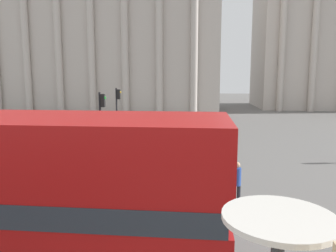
{
  "coord_description": "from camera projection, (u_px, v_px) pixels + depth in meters",
  "views": [
    {
      "loc": [
        0.8,
        -2.02,
        4.88
      ],
      "look_at": [
        -1.0,
        15.89,
        2.21
      ],
      "focal_mm": 35.0,
      "sensor_mm": 36.0,
      "label": 1
    }
  ],
  "objects": [
    {
      "name": "cafe_dining_table",
      "position": [
        278.0,
        250.0,
        1.74
      ],
      "size": [
        0.6,
        0.6,
        0.73
      ],
      "color": "#2D2D30",
      "rests_on": "cafe_floor_slab"
    },
    {
      "name": "pedestrian_red",
      "position": [
        151.0,
        130.0,
        24.31
      ],
      "size": [
        0.32,
        0.32,
        1.74
      ],
      "rotation": [
        0.0,
        0.0,
        0.27
      ],
      "color": "#282B33",
      "rests_on": "ground_plane"
    },
    {
      "name": "pedestrian_grey",
      "position": [
        183.0,
        153.0,
        16.92
      ],
      "size": [
        0.32,
        0.32,
        1.78
      ],
      "rotation": [
        0.0,
        0.0,
        1.28
      ],
      "color": "#282B33",
      "rests_on": "ground_plane"
    },
    {
      "name": "pedestrian_blue",
      "position": [
        237.0,
        181.0,
        12.34
      ],
      "size": [
        0.32,
        0.32,
        1.75
      ],
      "rotation": [
        0.0,
        0.0,
        0.26
      ],
      "color": "#282B33",
      "rests_on": "ground_plane"
    },
    {
      "name": "plaza_building_right",
      "position": [
        328.0,
        30.0,
        52.69
      ],
      "size": [
        22.74,
        15.28,
        24.83
      ],
      "color": "#BCB2A8",
      "rests_on": "ground_plane"
    },
    {
      "name": "traffic_light_near",
      "position": [
        40.0,
        144.0,
        12.25
      ],
      "size": [
        0.42,
        0.24,
        3.67
      ],
      "color": "black",
      "rests_on": "ground_plane"
    },
    {
      "name": "traffic_light_far",
      "position": [
        118.0,
        108.0,
        23.41
      ],
      "size": [
        0.42,
        0.24,
        4.14
      ],
      "color": "black",
      "rests_on": "ground_plane"
    },
    {
      "name": "traffic_light_mid",
      "position": [
        102.0,
        119.0,
        17.69
      ],
      "size": [
        0.42,
        0.24,
        4.1
      ],
      "color": "black",
      "rests_on": "ground_plane"
    },
    {
      "name": "plaza_building_left",
      "position": [
        105.0,
        27.0,
        47.76
      ],
      "size": [
        33.64,
        13.14,
        24.24
      ],
      "color": "#BCB2A8",
      "rests_on": "ground_plane"
    }
  ]
}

